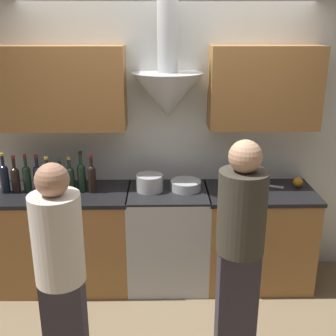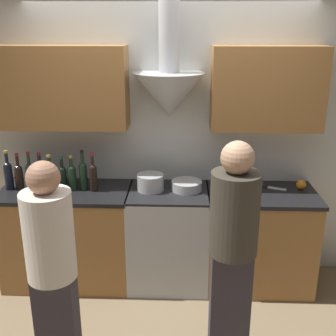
# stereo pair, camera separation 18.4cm
# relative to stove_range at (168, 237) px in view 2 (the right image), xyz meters

# --- Properties ---
(ground_plane) EXTENTS (12.00, 12.00, 0.00)m
(ground_plane) POSITION_rel_stove_range_xyz_m (0.00, -0.34, -0.46)
(ground_plane) COLOR #847051
(wall_back) EXTENTS (8.40, 0.61, 2.60)m
(wall_back) POSITION_rel_stove_range_xyz_m (-0.03, 0.27, 1.00)
(wall_back) COLOR silver
(wall_back) RESTS_ON ground_plane
(counter_left) EXTENTS (1.16, 0.62, 0.91)m
(counter_left) POSITION_rel_stove_range_xyz_m (-0.93, -0.00, -0.00)
(counter_left) COLOR #9E6B38
(counter_left) RESTS_ON ground_plane
(counter_right) EXTENTS (0.96, 0.62, 0.91)m
(counter_right) POSITION_rel_stove_range_xyz_m (0.83, -0.00, -0.00)
(counter_right) COLOR #9E6B38
(counter_right) RESTS_ON ground_plane
(stove_range) EXTENTS (0.72, 0.60, 0.91)m
(stove_range) POSITION_rel_stove_range_xyz_m (0.00, 0.00, 0.00)
(stove_range) COLOR #B7BABC
(stove_range) RESTS_ON ground_plane
(wine_bottle_0) EXTENTS (0.07, 0.07, 0.36)m
(wine_bottle_0) POSITION_rel_stove_range_xyz_m (-1.42, -0.00, 0.60)
(wine_bottle_0) COLOR black
(wine_bottle_0) RESTS_ON counter_left
(wine_bottle_1) EXTENTS (0.07, 0.07, 0.33)m
(wine_bottle_1) POSITION_rel_stove_range_xyz_m (-1.33, -0.00, 0.58)
(wine_bottle_1) COLOR black
(wine_bottle_1) RESTS_ON counter_left
(wine_bottle_2) EXTENTS (0.07, 0.07, 0.34)m
(wine_bottle_2) POSITION_rel_stove_range_xyz_m (-1.23, 0.01, 0.59)
(wine_bottle_2) COLOR black
(wine_bottle_2) RESTS_ON counter_left
(wine_bottle_3) EXTENTS (0.08, 0.08, 0.34)m
(wine_bottle_3) POSITION_rel_stove_range_xyz_m (-1.13, 0.01, 0.59)
(wine_bottle_3) COLOR black
(wine_bottle_3) RESTS_ON counter_left
(wine_bottle_4) EXTENTS (0.08, 0.08, 0.33)m
(wine_bottle_4) POSITION_rel_stove_range_xyz_m (-1.04, -0.02, 0.59)
(wine_bottle_4) COLOR black
(wine_bottle_4) RESTS_ON counter_left
(wine_bottle_5) EXTENTS (0.07, 0.07, 0.31)m
(wine_bottle_5) POSITION_rel_stove_range_xyz_m (-0.94, -0.00, 0.58)
(wine_bottle_5) COLOR black
(wine_bottle_5) RESTS_ON counter_left
(wine_bottle_6) EXTENTS (0.08, 0.08, 0.32)m
(wine_bottle_6) POSITION_rel_stove_range_xyz_m (-0.85, 0.00, 0.58)
(wine_bottle_6) COLOR black
(wine_bottle_6) RESTS_ON counter_left
(wine_bottle_7) EXTENTS (0.07, 0.07, 0.36)m
(wine_bottle_7) POSITION_rel_stove_range_xyz_m (-0.75, 0.01, 0.60)
(wine_bottle_7) COLOR black
(wine_bottle_7) RESTS_ON counter_left
(wine_bottle_8) EXTENTS (0.07, 0.07, 0.34)m
(wine_bottle_8) POSITION_rel_stove_range_xyz_m (-0.66, -0.01, 0.59)
(wine_bottle_8) COLOR black
(wine_bottle_8) RESTS_ON counter_left
(stock_pot) EXTENTS (0.24, 0.24, 0.14)m
(stock_pot) POSITION_rel_stove_range_xyz_m (-0.16, 0.02, 0.53)
(stock_pot) COLOR #B7BABC
(stock_pot) RESTS_ON stove_range
(mixing_bowl) EXTENTS (0.27, 0.27, 0.08)m
(mixing_bowl) POSITION_rel_stove_range_xyz_m (0.16, 0.03, 0.49)
(mixing_bowl) COLOR #B7BABC
(mixing_bowl) RESTS_ON stove_range
(orange_fruit) EXTENTS (0.09, 0.09, 0.09)m
(orange_fruit) POSITION_rel_stove_range_xyz_m (1.18, 0.09, 0.50)
(orange_fruit) COLOR orange
(orange_fruit) RESTS_ON counter_right
(saucepan) EXTENTS (0.16, 0.16, 0.10)m
(saucepan) POSITION_rel_stove_range_xyz_m (0.61, -0.02, 0.50)
(saucepan) COLOR #B7BABC
(saucepan) RESTS_ON counter_right
(chefs_knife) EXTENTS (0.25, 0.12, 0.01)m
(chefs_knife) POSITION_rel_stove_range_xyz_m (0.93, 0.10, 0.46)
(chefs_knife) COLOR silver
(chefs_knife) RESTS_ON counter_right
(person_foreground_left) EXTENTS (0.30, 0.30, 1.58)m
(person_foreground_left) POSITION_rel_stove_range_xyz_m (-0.68, -1.22, 0.42)
(person_foreground_left) COLOR #38333D
(person_foreground_left) RESTS_ON ground_plane
(person_foreground_right) EXTENTS (0.31, 0.31, 1.65)m
(person_foreground_right) POSITION_rel_stove_range_xyz_m (0.45, -1.02, 0.46)
(person_foreground_right) COLOR #38333D
(person_foreground_right) RESTS_ON ground_plane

